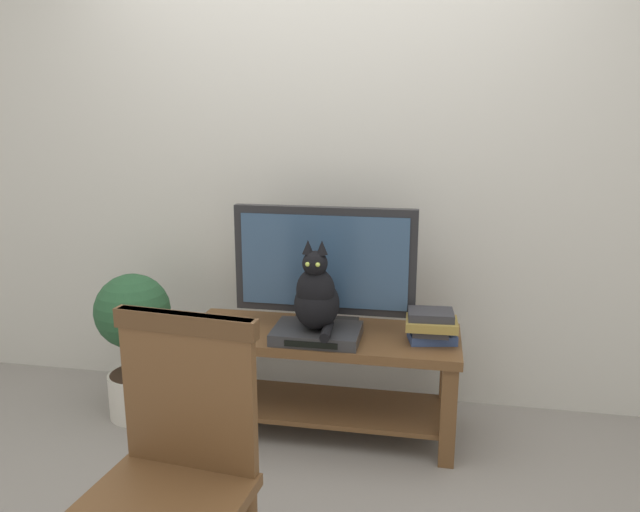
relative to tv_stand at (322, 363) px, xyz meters
The scene contains 9 objects.
ground_plane 0.71m from the tv_stand, 95.21° to the right, with size 12.00×12.00×0.00m, color gray.
back_wall 1.15m from the tv_stand, 96.44° to the left, with size 7.00×0.12×2.80m, color beige.
tv_stand is the anchor object (origin of this frame).
tv 0.48m from the tv_stand, 89.98° to the left, with size 0.87×0.20×0.60m.
media_box 0.21m from the tv_stand, 94.18° to the right, with size 0.40×0.28×0.05m.
cat 0.38m from the tv_stand, 93.02° to the right, with size 0.21×0.30×0.42m.
wooden_chair 1.24m from the tv_stand, 100.51° to the right, with size 0.51×0.51×0.97m.
book_stack 0.57m from the tv_stand, ahead, with size 0.24×0.20×0.15m.
potted_plant 0.97m from the tv_stand, behind, with size 0.38×0.38×0.76m.
Camera 1 is at (0.55, -2.07, 1.55)m, focal length 33.96 mm.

